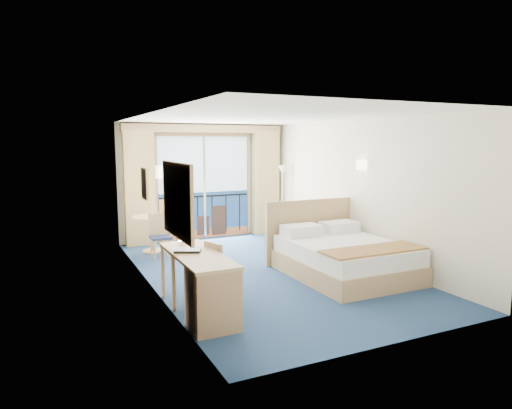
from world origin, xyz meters
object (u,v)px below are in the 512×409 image
table_chair_b (159,233)px  armchair (289,227)px  desk_chair (219,268)px  round_table (153,225)px  desk (209,290)px  table_chair_a (173,222)px  nightstand (330,241)px  floor_lamp (282,183)px  bed (343,256)px

table_chair_b → armchair: bearing=5.0°
desk_chair → round_table: bearing=-15.0°
desk_chair → round_table: 3.44m
armchair → desk_chair: desk_chair is taller
desk → table_chair_a: 4.18m
nightstand → table_chair_a: (-2.81, 1.69, 0.34)m
table_chair_a → floor_lamp: bearing=-122.5°
table_chair_b → desk: bearing=-93.4°
armchair → nightstand: bearing=80.9°
armchair → desk: bearing=33.8°
round_table → table_chair_b: 0.55m
bed → armchair: bed is taller
bed → desk: 3.01m
floor_lamp → table_chair_b: floor_lamp is taller
round_table → nightstand: bearing=-28.1°
armchair → desk_chair: size_ratio=0.84×
armchair → table_chair_a: table_chair_a is taller
floor_lamp → desk_chair: floor_lamp is taller
bed → armchair: bearing=79.7°
table_chair_a → desk_chair: bearing=136.4°
table_chair_b → desk_chair: bearing=-86.4°
bed → desk: size_ratio=1.30×
desk → round_table: (0.25, 4.15, 0.12)m
desk → armchair: bearing=49.4°
round_table → armchair: bearing=-5.5°
floor_lamp → round_table: size_ratio=2.05×
desk_chair → table_chair_b: 2.90m
floor_lamp → nightstand: bearing=-89.7°
nightstand → desk_chair: size_ratio=0.59×
nightstand → round_table: (-3.22, 1.72, 0.31)m
nightstand → floor_lamp: size_ratio=0.31×
nightstand → desk: bearing=-145.0°
round_table → table_chair_a: table_chair_a is taller
table_chair_a → table_chair_b: (-0.41, -0.51, -0.11)m
desk → round_table: desk is taller
desk → desk_chair: bearing=60.6°
bed → nightstand: bed is taller
floor_lamp → desk_chair: size_ratio=1.94×
bed → floor_lamp: bearing=79.0°
armchair → desk: size_ratio=0.43×
table_chair_b → table_chair_a: bearing=51.5°
armchair → table_chair_a: 2.68m
nightstand → floor_lamp: 2.28m
armchair → table_chair_b: table_chair_b is taller
table_chair_a → table_chair_b: table_chair_a is taller
bed → round_table: bed is taller
desk_chair → round_table: size_ratio=1.05×
desk → desk_chair: 0.83m
bed → floor_lamp: size_ratio=1.31×
desk → table_chair_a: table_chair_a is taller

